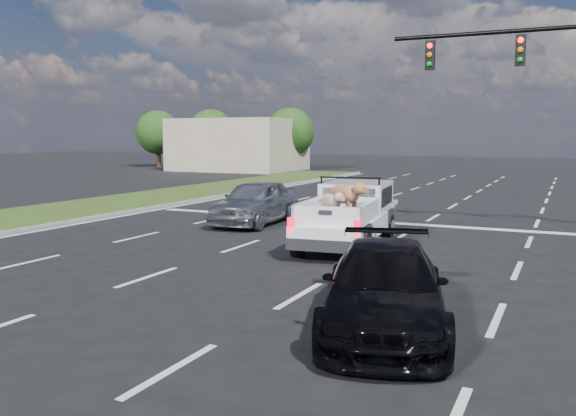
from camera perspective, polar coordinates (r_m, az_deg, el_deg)
name	(u,v)px	position (r m, az deg, el deg)	size (l,w,h in m)	color
ground	(219,286)	(12.24, -6.50, -7.26)	(160.00, 160.00, 0.00)	black
road_markings	(335,236)	(18.04, 4.46, -2.67)	(17.75, 60.00, 0.01)	silver
grass_median_left	(35,216)	(24.13, -22.56, -0.68)	(5.00, 60.00, 0.10)	#223C12
curb_left	(87,219)	(22.39, -18.32, -0.99)	(0.15, 60.00, 0.14)	gray
building_left	(239,145)	(53.05, -4.65, 5.92)	(10.00, 8.00, 4.40)	#C0AF92
tree_far_a	(158,132)	(60.23, -12.06, 6.93)	(4.20, 4.20, 5.40)	#332114
tree_far_b	(211,132)	(56.82, -7.19, 7.04)	(4.20, 4.20, 5.40)	#332114
tree_far_c	(290,132)	(53.00, 0.21, 7.12)	(4.20, 4.20, 5.40)	#332114
pickup_truck	(349,213)	(16.49, 5.74, -0.51)	(2.33, 5.15, 1.87)	black
silver_sedan	(255,202)	(20.58, -3.06, 0.60)	(1.77, 4.40, 1.50)	#A3A6AA
black_coupe	(384,288)	(9.49, 9.00, -7.39)	(1.82, 4.47, 1.30)	black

